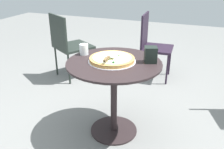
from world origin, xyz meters
TOP-DOWN VIEW (x-y plane):
  - ground_plane at (0.00, 0.00)m, footprint 10.00×10.00m
  - patio_table at (0.00, 0.00)m, footprint 0.81×0.81m
  - pizza_on_tray at (0.01, 0.02)m, footprint 0.41×0.41m
  - pizza_server at (-0.06, 0.02)m, footprint 0.21×0.08m
  - drinking_cup at (0.08, 0.32)m, footprint 0.08×0.08m
  - napkin_dispenser at (0.10, -0.28)m, footprint 0.12×0.12m
  - patio_chair_far at (1.34, -0.04)m, footprint 0.42×0.42m
  - patio_chair_corner at (0.92, 1.01)m, footprint 0.60×0.60m

SIDE VIEW (x-z plane):
  - ground_plane at x=0.00m, z-range 0.00..0.00m
  - patio_chair_far at x=1.34m, z-range 0.07..0.95m
  - patio_chair_corner at x=0.92m, z-range 0.07..0.95m
  - patio_table at x=0.00m, z-range 0.16..0.87m
  - pizza_on_tray at x=0.01m, z-range 0.69..0.75m
  - drinking_cup at x=0.08m, z-range 0.70..0.80m
  - pizza_server at x=-0.06m, z-range 0.75..0.77m
  - napkin_dispenser at x=0.10m, z-range 0.70..0.84m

